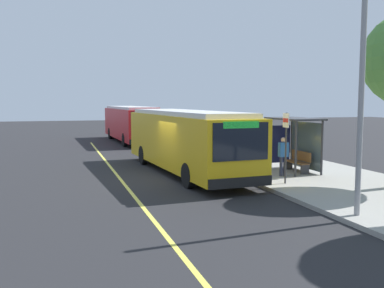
# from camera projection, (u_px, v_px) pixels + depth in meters

# --- Properties ---
(ground_plane) EXTENTS (120.00, 120.00, 0.00)m
(ground_plane) POSITION_uv_depth(u_px,v_px,m) (172.00, 178.00, 19.14)
(ground_plane) COLOR #232326
(sidewalk_curb) EXTENTS (44.00, 6.40, 0.15)m
(sidewalk_curb) POSITION_uv_depth(u_px,v_px,m) (292.00, 170.00, 20.90)
(sidewalk_curb) COLOR gray
(sidewalk_curb) RESTS_ON ground_plane
(lane_stripe_center) EXTENTS (36.00, 0.14, 0.01)m
(lane_stripe_center) POSITION_uv_depth(u_px,v_px,m) (122.00, 181.00, 18.50)
(lane_stripe_center) COLOR #E0D64C
(lane_stripe_center) RESTS_ON ground_plane
(transit_bus_main) EXTENTS (11.56, 3.33, 2.95)m
(transit_bus_main) POSITION_uv_depth(u_px,v_px,m) (185.00, 139.00, 20.50)
(transit_bus_main) COLOR gold
(transit_bus_main) RESTS_ON ground_plane
(transit_bus_second) EXTENTS (11.57, 3.02, 2.95)m
(transit_bus_second) POSITION_uv_depth(u_px,v_px,m) (131.00, 123.00, 36.07)
(transit_bus_second) COLOR red
(transit_bus_second) RESTS_ON ground_plane
(bus_shelter) EXTENTS (2.90, 1.60, 2.48)m
(bus_shelter) POSITION_uv_depth(u_px,v_px,m) (295.00, 133.00, 20.19)
(bus_shelter) COLOR #333338
(bus_shelter) RESTS_ON sidewalk_curb
(waiting_bench) EXTENTS (1.60, 0.48, 0.95)m
(waiting_bench) POSITION_uv_depth(u_px,v_px,m) (298.00, 161.00, 19.97)
(waiting_bench) COLOR brown
(waiting_bench) RESTS_ON sidewalk_curb
(route_sign_post) EXTENTS (0.44, 0.08, 2.80)m
(route_sign_post) POSITION_uv_depth(u_px,v_px,m) (286.00, 138.00, 16.99)
(route_sign_post) COLOR #333338
(route_sign_post) RESTS_ON sidewalk_curb
(pedestrian_commuter) EXTENTS (0.24, 0.40, 1.69)m
(pedestrian_commuter) POSITION_uv_depth(u_px,v_px,m) (283.00, 154.00, 18.74)
(pedestrian_commuter) COLOR #282D47
(pedestrian_commuter) RESTS_ON sidewalk_curb
(utility_pole) EXTENTS (0.16, 0.16, 6.40)m
(utility_pole) POSITION_uv_depth(u_px,v_px,m) (361.00, 103.00, 12.09)
(utility_pole) COLOR gray
(utility_pole) RESTS_ON sidewalk_curb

